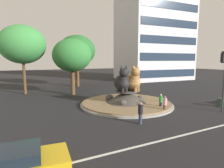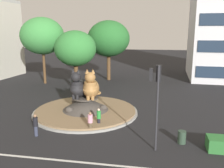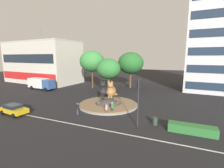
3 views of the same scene
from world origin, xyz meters
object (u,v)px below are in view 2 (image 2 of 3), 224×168
(third_tree_left, at_px, (42,36))
(traffic_light_mast, at_px, (157,89))
(pedestrian_green_shirt, at_px, (99,117))
(second_tree_near_tower, at_px, (109,39))
(cat_statue_tabby, at_px, (91,87))
(broadleaf_tree_behind_island, at_px, (75,49))
(pedestrian_pink_shirt, at_px, (90,121))
(cat_statue_black, at_px, (79,87))
(litter_bin, at_px, (182,137))
(pedestrian_black_shirt, at_px, (36,125))

(third_tree_left, bearing_deg, traffic_light_mast, -48.11)
(traffic_light_mast, xyz_separation_m, pedestrian_green_shirt, (-4.47, 3.13, -3.26))
(second_tree_near_tower, height_order, pedestrian_green_shirt, second_tree_near_tower)
(cat_statue_tabby, xyz_separation_m, broadleaf_tree_behind_island, (-4.25, 8.49, 2.88))
(third_tree_left, distance_m, pedestrian_pink_shirt, 20.39)
(second_tree_near_tower, bearing_deg, cat_statue_black, -89.20)
(litter_bin, bearing_deg, third_tree_left, 137.07)
(pedestrian_pink_shirt, height_order, pedestrian_green_shirt, pedestrian_pink_shirt)
(cat_statue_tabby, relative_size, broadleaf_tree_behind_island, 0.39)
(traffic_light_mast, distance_m, broadleaf_tree_behind_island, 17.86)
(cat_statue_tabby, xyz_separation_m, pedestrian_pink_shirt, (0.99, -4.05, -1.74))
(third_tree_left, height_order, pedestrian_pink_shirt, third_tree_left)
(second_tree_near_tower, height_order, third_tree_left, third_tree_left)
(traffic_light_mast, bearing_deg, pedestrian_black_shirt, 87.40)
(pedestrian_green_shirt, height_order, litter_bin, pedestrian_green_shirt)
(cat_statue_black, bearing_deg, pedestrian_black_shirt, -5.66)
(cat_statue_black, relative_size, pedestrian_pink_shirt, 1.79)
(broadleaf_tree_behind_island, bearing_deg, cat_statue_black, -69.96)
(broadleaf_tree_behind_island, distance_m, pedestrian_green_shirt, 13.63)
(pedestrian_pink_shirt, bearing_deg, cat_statue_tabby, -44.02)
(pedestrian_pink_shirt, bearing_deg, third_tree_left, -22.53)
(second_tree_near_tower, height_order, pedestrian_pink_shirt, second_tree_near_tower)
(pedestrian_green_shirt, height_order, pedestrian_black_shirt, pedestrian_black_shirt)
(traffic_light_mast, xyz_separation_m, pedestrian_black_shirt, (-8.66, 0.59, -3.19))
(pedestrian_pink_shirt, relative_size, pedestrian_green_shirt, 1.02)
(pedestrian_black_shirt, bearing_deg, broadleaf_tree_behind_island, -11.16)
(cat_statue_tabby, xyz_separation_m, pedestrian_green_shirt, (1.42, -3.01, -1.74))
(broadleaf_tree_behind_island, relative_size, pedestrian_green_shirt, 4.98)
(litter_bin, bearing_deg, broadleaf_tree_behind_island, 131.89)
(second_tree_near_tower, xyz_separation_m, litter_bin, (9.17, -20.98, -5.99))
(broadleaf_tree_behind_island, distance_m, pedestrian_pink_shirt, 14.36)
(cat_statue_black, xyz_separation_m, pedestrian_pink_shirt, (2.17, -4.12, -1.72))
(broadleaf_tree_behind_island, height_order, third_tree_left, third_tree_left)
(cat_statue_black, distance_m, pedestrian_green_shirt, 4.38)
(cat_statue_black, height_order, cat_statue_tabby, cat_statue_tabby)
(pedestrian_black_shirt, bearing_deg, cat_statue_tabby, -43.69)
(cat_statue_black, height_order, second_tree_near_tower, second_tree_near_tower)
(broadleaf_tree_behind_island, relative_size, pedestrian_pink_shirt, 4.90)
(cat_statue_tabby, distance_m, traffic_light_mast, 8.65)
(cat_statue_tabby, height_order, pedestrian_pink_shirt, cat_statue_tabby)
(cat_statue_black, height_order, third_tree_left, third_tree_left)
(traffic_light_mast, bearing_deg, second_tree_near_tower, 19.47)
(cat_statue_tabby, bearing_deg, second_tree_near_tower, 174.66)
(cat_statue_tabby, height_order, broadleaf_tree_behind_island, broadleaf_tree_behind_island)
(broadleaf_tree_behind_island, xyz_separation_m, second_tree_near_tower, (2.85, 7.57, 1.01))
(traffic_light_mast, bearing_deg, third_tree_left, 43.17)
(traffic_light_mast, distance_m, pedestrian_pink_shirt, 6.25)
(pedestrian_pink_shirt, bearing_deg, pedestrian_green_shirt, -80.39)
(broadleaf_tree_behind_island, bearing_deg, cat_statue_tabby, -63.41)
(traffic_light_mast, xyz_separation_m, third_tree_left, (-16.13, 17.98, 2.83))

